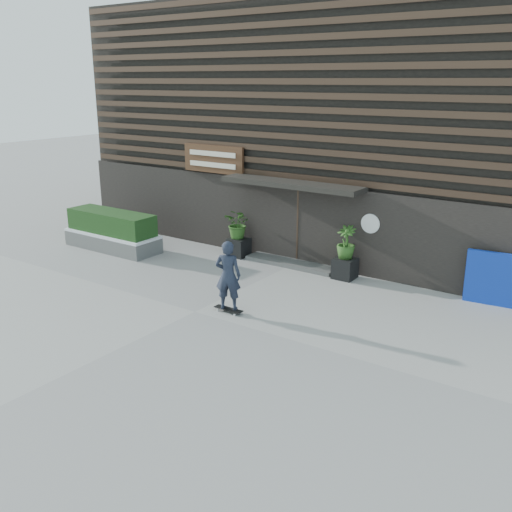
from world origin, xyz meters
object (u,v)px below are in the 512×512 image
Objects in this scene: raised_bed at (113,241)px; planter_pot_left at (239,247)px; skateboarder at (228,276)px; blue_tarp at (496,279)px; planter_pot_right at (345,268)px.

planter_pot_left is at bearing 23.54° from raised_bed.
planter_pot_left is 4.77m from skateboarder.
planter_pot_left is 4.38m from raised_bed.
skateboarder is (-5.23, -4.24, 0.26)m from blue_tarp.
skateboarder is at bearing -106.94° from planter_pot_right.
blue_tarp is (7.83, 0.30, 0.39)m from planter_pot_left.
raised_bed is 7.00m from skateboarder.
raised_bed is 1.91× the size of skateboarder.
skateboarder is at bearing -18.35° from raised_bed.
planter_pot_left is 3.80m from planter_pot_right.
planter_pot_right is 0.17× the size of raised_bed.
raised_bed is at bearing -175.65° from blue_tarp.
planter_pot_right is at bearing 73.06° from skateboarder.
skateboarder reaches higher than raised_bed.
blue_tarp is at bearing 2.19° from planter_pot_left.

